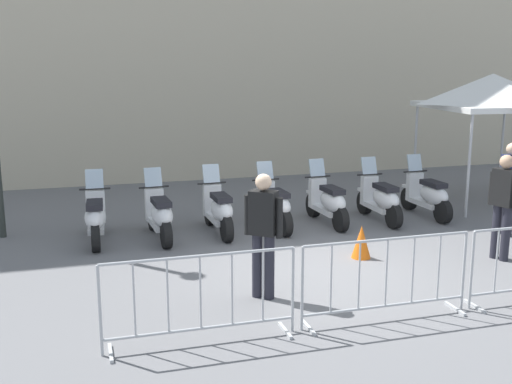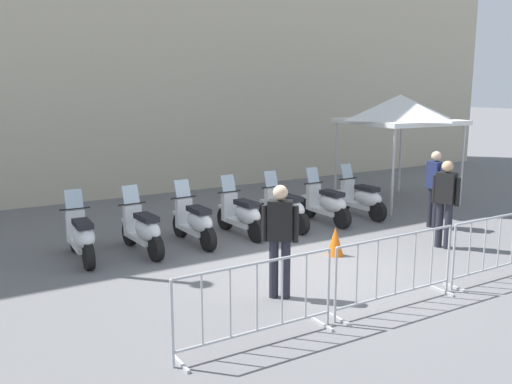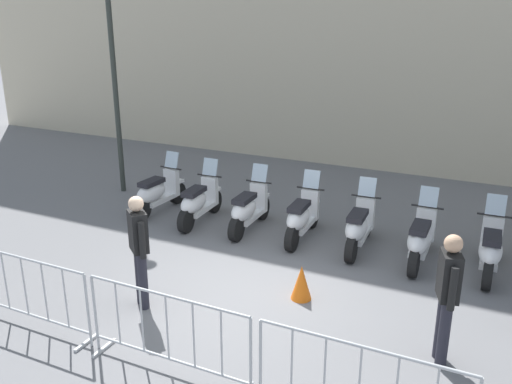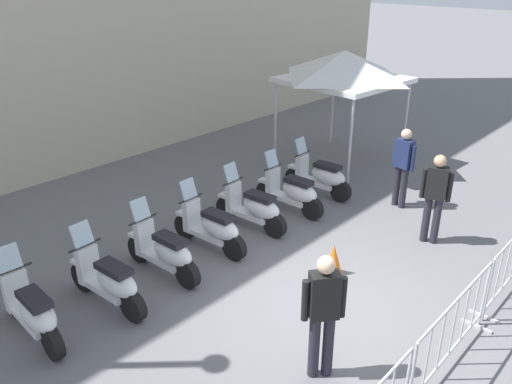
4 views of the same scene
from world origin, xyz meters
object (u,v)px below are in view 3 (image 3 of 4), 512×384
(motorcycle_3, at_px, (302,218))
(traffic_cone, at_px, (301,282))
(motorcycle_0, at_px, (157,193))
(motorcycle_1, at_px, (198,202))
(motorcycle_6, at_px, (490,250))
(barrier_segment_1, at_px, (168,334))
(motorcycle_2, at_px, (248,210))
(officer_near_row_end, at_px, (139,245))
(motorcycle_4, at_px, (359,227))
(officer_mid_plaza, at_px, (447,292))
(motorcycle_5, at_px, (420,239))
(barrier_segment_0, at_px, (25,292))
(street_lamp, at_px, (111,39))

(motorcycle_3, height_order, traffic_cone, motorcycle_3)
(motorcycle_0, bearing_deg, motorcycle_1, -3.16)
(motorcycle_6, height_order, barrier_segment_1, motorcycle_6)
(motorcycle_2, height_order, officer_near_row_end, officer_near_row_end)
(motorcycle_4, bearing_deg, motorcycle_3, -176.28)
(motorcycle_1, xyz_separation_m, officer_mid_plaza, (5.33, -2.36, 0.53))
(motorcycle_4, bearing_deg, motorcycle_6, 3.18)
(motorcycle_6, relative_size, officer_near_row_end, 1.00)
(motorcycle_0, height_order, traffic_cone, motorcycle_0)
(motorcycle_0, bearing_deg, motorcycle_2, 1.79)
(traffic_cone, bearing_deg, motorcycle_3, 114.83)
(motorcycle_5, height_order, motorcycle_6, same)
(motorcycle_2, relative_size, barrier_segment_0, 0.76)
(motorcycle_4, relative_size, motorcycle_6, 1.00)
(motorcycle_1, distance_m, motorcycle_2, 1.11)
(motorcycle_4, relative_size, motorcycle_5, 1.00)
(barrier_segment_1, bearing_deg, motorcycle_4, 79.57)
(motorcycle_5, distance_m, traffic_cone, 2.47)
(motorcycle_1, height_order, barrier_segment_0, motorcycle_1)
(motorcycle_3, relative_size, barrier_segment_1, 0.76)
(motorcycle_4, bearing_deg, motorcycle_5, -0.40)
(motorcycle_0, bearing_deg, traffic_cone, -23.40)
(motorcycle_5, distance_m, motorcycle_6, 1.11)
(motorcycle_5, bearing_deg, traffic_cone, -121.22)
(motorcycle_5, xyz_separation_m, officer_near_row_end, (-3.26, -3.44, 0.53))
(barrier_segment_0, distance_m, officer_near_row_end, 1.65)
(officer_mid_plaza, bearing_deg, motorcycle_4, 126.92)
(motorcycle_3, relative_size, barrier_segment_0, 0.76)
(barrier_segment_0, height_order, officer_mid_plaza, officer_mid_plaza)
(motorcycle_2, bearing_deg, motorcycle_5, 3.14)
(barrier_segment_1, height_order, officer_mid_plaza, officer_mid_plaza)
(motorcycle_3, relative_size, officer_mid_plaza, 1.00)
(motorcycle_1, height_order, motorcycle_6, same)
(motorcycle_3, distance_m, officer_near_row_end, 3.57)
(motorcycle_1, relative_size, officer_near_row_end, 1.00)
(motorcycle_3, relative_size, motorcycle_5, 1.00)
(motorcycle_6, height_order, street_lamp, street_lamp)
(barrier_segment_0, xyz_separation_m, traffic_cone, (3.01, 2.55, -0.25))
(street_lamp, bearing_deg, motorcycle_1, -16.30)
(barrier_segment_0, relative_size, traffic_cone, 4.11)
(motorcycle_2, xyz_separation_m, motorcycle_3, (1.11, 0.12, 0.00))
(motorcycle_0, xyz_separation_m, motorcycle_2, (2.23, 0.07, 0.00))
(barrier_segment_1, distance_m, street_lamp, 7.91)
(motorcycle_6, height_order, officer_mid_plaza, officer_mid_plaza)
(barrier_segment_1, xyz_separation_m, officer_mid_plaza, (2.85, 1.83, 0.45))
(street_lamp, bearing_deg, traffic_cone, -23.63)
(motorcycle_5, bearing_deg, motorcycle_1, -175.94)
(motorcycle_1, height_order, motorcycle_3, same)
(barrier_segment_0, bearing_deg, officer_near_row_end, 49.71)
(motorcycle_0, bearing_deg, barrier_segment_1, -49.63)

